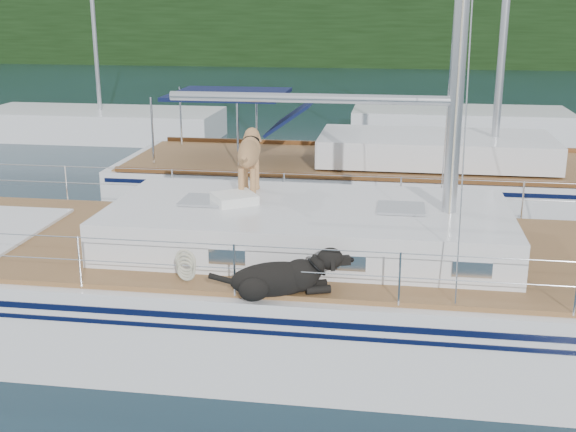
# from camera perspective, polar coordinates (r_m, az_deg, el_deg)

# --- Properties ---
(ground) EXTENTS (120.00, 120.00, 0.00)m
(ground) POSITION_cam_1_polar(r_m,az_deg,el_deg) (10.18, -2.99, -8.87)
(ground) COLOR black
(ground) RESTS_ON ground
(tree_line) EXTENTS (90.00, 3.00, 6.00)m
(tree_line) POSITION_cam_1_polar(r_m,az_deg,el_deg) (54.07, 6.89, 14.79)
(tree_line) COLOR black
(tree_line) RESTS_ON ground
(shore_bank) EXTENTS (92.00, 1.00, 1.20)m
(shore_bank) POSITION_cam_1_polar(r_m,az_deg,el_deg) (55.38, 6.85, 12.34)
(shore_bank) COLOR #595147
(shore_bank) RESTS_ON ground
(main_sailboat) EXTENTS (12.00, 4.08, 14.01)m
(main_sailboat) POSITION_cam_1_polar(r_m,az_deg,el_deg) (9.90, -2.53, -5.37)
(main_sailboat) COLOR white
(main_sailboat) RESTS_ON ground
(neighbor_sailboat) EXTENTS (11.00, 3.50, 13.30)m
(neighbor_sailboat) POSITION_cam_1_polar(r_m,az_deg,el_deg) (15.63, 7.39, 2.47)
(neighbor_sailboat) COLOR white
(neighbor_sailboat) RESTS_ON ground
(bg_boat_west) EXTENTS (8.00, 3.00, 11.65)m
(bg_boat_west) POSITION_cam_1_polar(r_m,az_deg,el_deg) (25.36, -14.54, 6.99)
(bg_boat_west) COLOR white
(bg_boat_west) RESTS_ON ground
(bg_boat_center) EXTENTS (7.20, 3.00, 11.65)m
(bg_boat_center) POSITION_cam_1_polar(r_m,az_deg,el_deg) (25.40, 13.41, 7.09)
(bg_boat_center) COLOR white
(bg_boat_center) RESTS_ON ground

